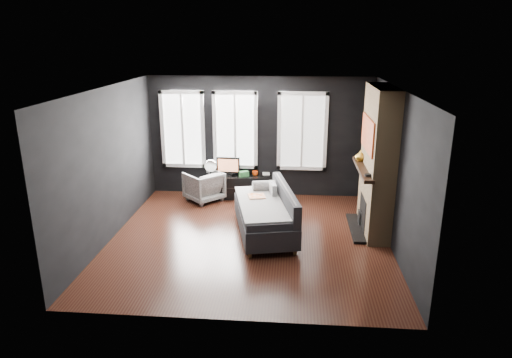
# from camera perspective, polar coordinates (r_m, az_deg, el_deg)

# --- Properties ---
(floor) EXTENTS (5.00, 5.00, 0.00)m
(floor) POSITION_cam_1_polar(r_m,az_deg,el_deg) (8.38, -0.86, -7.47)
(floor) COLOR black
(floor) RESTS_ON ground
(ceiling) EXTENTS (5.00, 5.00, 0.00)m
(ceiling) POSITION_cam_1_polar(r_m,az_deg,el_deg) (7.64, -0.95, 11.22)
(ceiling) COLOR white
(ceiling) RESTS_ON ground
(wall_back) EXTENTS (5.00, 0.02, 2.70)m
(wall_back) POSITION_cam_1_polar(r_m,az_deg,el_deg) (10.32, 0.47, 5.26)
(wall_back) COLOR black
(wall_back) RESTS_ON ground
(wall_left) EXTENTS (0.02, 5.00, 2.70)m
(wall_left) POSITION_cam_1_polar(r_m,az_deg,el_deg) (8.51, -17.90, 1.76)
(wall_left) COLOR black
(wall_left) RESTS_ON ground
(wall_right) EXTENTS (0.02, 5.00, 2.70)m
(wall_right) POSITION_cam_1_polar(r_m,az_deg,el_deg) (8.06, 17.09, 0.97)
(wall_right) COLOR black
(wall_right) RESTS_ON ground
(windows) EXTENTS (4.00, 0.16, 1.76)m
(windows) POSITION_cam_1_polar(r_m,az_deg,el_deg) (10.15, -2.11, 10.95)
(windows) COLOR white
(windows) RESTS_ON wall_back
(fireplace) EXTENTS (0.70, 1.62, 2.70)m
(fireplace) POSITION_cam_1_polar(r_m,az_deg,el_deg) (8.58, 14.98, 2.14)
(fireplace) COLOR #93724C
(fireplace) RESTS_ON floor
(sofa) EXTENTS (1.45, 2.24, 0.89)m
(sofa) POSITION_cam_1_polar(r_m,az_deg,el_deg) (8.43, 1.07, -4.01)
(sofa) COLOR black
(sofa) RESTS_ON floor
(stripe_pillow) EXTENTS (0.17, 0.39, 0.38)m
(stripe_pillow) POSITION_cam_1_polar(r_m,az_deg,el_deg) (8.81, 2.10, -1.69)
(stripe_pillow) COLOR gray
(stripe_pillow) RESTS_ON sofa
(armchair) EXTENTS (0.97, 0.97, 0.73)m
(armchair) POSITION_cam_1_polar(r_m,az_deg,el_deg) (10.21, -6.54, -0.71)
(armchair) COLOR silver
(armchair) RESTS_ON floor
(media_console) EXTENTS (1.54, 0.66, 0.51)m
(media_console) POSITION_cam_1_polar(r_m,az_deg,el_deg) (10.40, -2.20, -0.90)
(media_console) COLOR black
(media_console) RESTS_ON floor
(monitor) EXTENTS (0.54, 0.13, 0.48)m
(monitor) POSITION_cam_1_polar(r_m,az_deg,el_deg) (10.29, -3.49, 1.75)
(monitor) COLOR black
(monitor) RESTS_ON media_console
(desk_fan) EXTENTS (0.28, 0.28, 0.38)m
(desk_fan) POSITION_cam_1_polar(r_m,az_deg,el_deg) (10.29, -5.68, 1.42)
(desk_fan) COLOR #9F9F9F
(desk_fan) RESTS_ON media_console
(mug) EXTENTS (0.14, 0.12, 0.14)m
(mug) POSITION_cam_1_polar(r_m,az_deg,el_deg) (10.29, -0.12, 0.81)
(mug) COLOR #E2430B
(mug) RESTS_ON media_console
(book) EXTENTS (0.16, 0.03, 0.22)m
(book) POSITION_cam_1_polar(r_m,az_deg,el_deg) (10.38, 0.83, 1.20)
(book) COLOR tan
(book) RESTS_ON media_console
(storage_box) EXTENTS (0.24, 0.21, 0.11)m
(storage_box) POSITION_cam_1_polar(r_m,az_deg,el_deg) (10.25, -1.53, 0.67)
(storage_box) COLOR #337E3D
(storage_box) RESTS_ON media_console
(mantel_vase) EXTENTS (0.23, 0.23, 0.20)m
(mantel_vase) POSITION_cam_1_polar(r_m,az_deg,el_deg) (8.98, 12.93, 2.84)
(mantel_vase) COLOR gold
(mantel_vase) RESTS_ON fireplace
(mantel_clock) EXTENTS (0.12, 0.12, 0.04)m
(mantel_clock) POSITION_cam_1_polar(r_m,az_deg,el_deg) (8.05, 13.82, 0.48)
(mantel_clock) COLOR black
(mantel_clock) RESTS_ON fireplace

